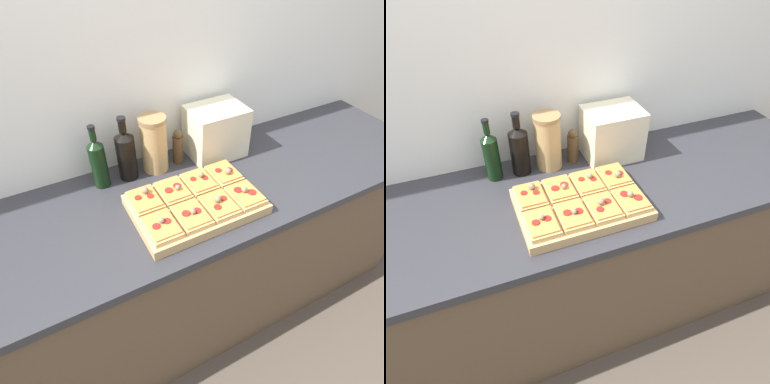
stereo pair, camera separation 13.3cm
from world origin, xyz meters
TOP-DOWN VIEW (x-y plane):
  - ground_plane at (0.00, 0.00)m, footprint 12.00×12.00m
  - wall_back at (0.00, 0.67)m, footprint 6.00×0.06m
  - kitchen_counter at (0.00, 0.32)m, footprint 2.63×0.67m
  - cutting_board at (0.07, 0.22)m, footprint 0.49×0.33m
  - pizza_slice_back_left at (-0.10, 0.30)m, footprint 0.11×0.15m
  - pizza_slice_back_midleft at (0.02, 0.30)m, footprint 0.11×0.15m
  - pizza_slice_back_midright at (0.13, 0.30)m, footprint 0.11×0.15m
  - pizza_slice_back_right at (0.25, 0.30)m, footprint 0.11×0.15m
  - pizza_slice_front_left at (-0.10, 0.14)m, footprint 0.11×0.15m
  - pizza_slice_front_midleft at (0.01, 0.14)m, footprint 0.11×0.15m
  - pizza_slice_front_midright at (0.13, 0.14)m, footprint 0.11×0.15m
  - pizza_slice_front_right at (0.25, 0.14)m, footprint 0.11×0.15m
  - olive_oil_bottle at (-0.20, 0.54)m, footprint 0.07×0.07m
  - wine_bottle at (-0.08, 0.54)m, footprint 0.08×0.08m
  - grain_jar_tall at (0.04, 0.54)m, footprint 0.12×0.12m
  - pepper_mill at (0.16, 0.54)m, footprint 0.05×0.05m
  - toaster_oven at (0.34, 0.52)m, footprint 0.28×0.20m

SIDE VIEW (x-z plane):
  - ground_plane at x=0.00m, z-range 0.00..0.00m
  - kitchen_counter at x=0.00m, z-range 0.00..0.89m
  - cutting_board at x=0.07m, z-range 0.89..0.93m
  - pizza_slice_front_left at x=-0.10m, z-range 0.92..0.97m
  - pizza_slice_front_midleft at x=0.01m, z-range 0.92..0.97m
  - pizza_slice_back_midleft at x=0.02m, z-range 0.92..0.97m
  - pizza_slice_back_midright at x=0.13m, z-range 0.92..0.97m
  - pizza_slice_front_right at x=0.25m, z-range 0.92..0.97m
  - pizza_slice_back_right at x=0.25m, z-range 0.92..0.97m
  - pizza_slice_front_midright at x=0.13m, z-range 0.92..0.97m
  - pizza_slice_back_left at x=-0.10m, z-range 0.92..0.98m
  - pepper_mill at x=0.16m, z-range 0.89..1.05m
  - olive_oil_bottle at x=-0.20m, z-range 0.87..1.15m
  - toaster_oven at x=0.34m, z-range 0.89..1.13m
  - wine_bottle at x=-0.08m, z-range 0.86..1.15m
  - grain_jar_tall at x=0.04m, z-range 0.89..1.15m
  - wall_back at x=0.00m, z-range 0.00..2.50m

